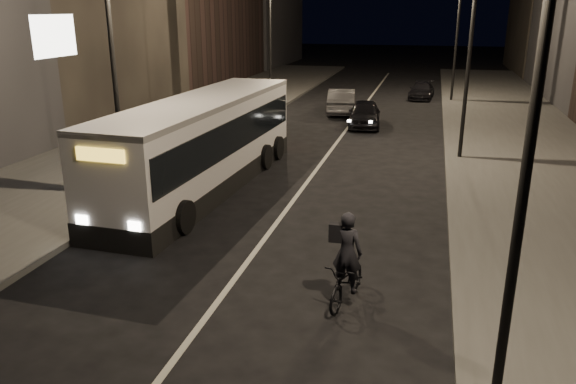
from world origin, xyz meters
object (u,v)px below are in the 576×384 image
Objects in this scene: car_near at (365,114)px; car_far at (422,91)px; city_bus at (203,140)px; cyclist_on_bicycle at (347,273)px; streetlight_right_near at (519,71)px; streetlight_right_mid at (465,29)px; streetlight_right_far at (454,21)px; streetlight_left_far at (274,22)px; car_mid at (342,101)px; streetlight_left_near at (118,35)px.

car_near is 11.24m from car_far.
cyclist_on_bicycle is (6.18, -7.04, -1.02)m from city_bus.
streetlight_right_mid is at bearing 90.00° from streetlight_right_near.
streetlight_right_far and streetlight_left_far have the same top height.
car_mid is at bearing -118.74° from car_far.
streetlight_right_mid is at bearing -43.16° from streetlight_left_far.
cyclist_on_bicycle is (8.09, -5.24, -4.64)m from streetlight_left_near.
cyclist_on_bicycle reaches higher than car_near.
streetlight_right_near reaches higher than city_bus.
city_bus is 13.14m from car_near.
car_mid reaches higher than car_near.
car_near is (6.13, -3.79, -4.66)m from streetlight_left_far.
city_bus is 24.36m from car_far.
cyclist_on_bicycle is at bearing -32.92° from streetlight_left_near.
car_mid is (4.29, -0.09, -4.61)m from streetlight_left_far.
streetlight_right_near is at bearing 96.76° from car_mid.
city_bus is 3.06× the size of car_far.
streetlight_left_far is (-10.66, 10.00, 0.00)m from streetlight_right_mid.
car_near is at bearing 126.12° from streetlight_right_mid.
car_far is (-1.77, 17.11, -4.79)m from streetlight_right_mid.
streetlight_right_near is 32.00m from streetlight_right_far.
car_mid is (4.29, 17.91, -4.61)m from streetlight_left_near.
streetlight_right_near is 13.64m from city_bus.
streetlight_right_near is 23.14m from car_near.
car_mid is 1.16× the size of car_far.
city_bus reaches higher than car_mid.
streetlight_left_far is at bearing 120.89° from cyclist_on_bicycle.
streetlight_right_far is 9.95m from car_mid.
streetlight_right_near is 2.07× the size of car_far.
streetlight_right_near is 33.50m from car_far.
streetlight_left_near is (-10.66, -24.00, 0.00)m from streetlight_right_far.
car_mid is (-6.38, -6.09, -4.61)m from streetlight_right_far.
cyclist_on_bicycle is (8.09, -23.24, -4.64)m from streetlight_left_far.
streetlight_right_mid is 8.99m from car_near.
streetlight_left_far reaches higher than cyclist_on_bicycle.
city_bus is at bearing -114.34° from car_near.
streetlight_right_near is 1.00× the size of streetlight_left_far.
car_mid is at bearing 76.54° from streetlight_left_near.
streetlight_left_far is 1.78× the size of car_mid.
cyclist_on_bicycle is at bearing -89.79° from car_near.
streetlight_right_near is 5.98m from cyclist_on_bicycle.
streetlight_left_near is 18.99m from car_mid.
streetlight_left_near is at bearing -113.96° from streetlight_right_far.
cyclist_on_bicycle is at bearing -95.04° from streetlight_right_far.
car_mid is at bearing 103.83° from streetlight_right_near.
car_mid is (-6.38, 25.91, -4.61)m from streetlight_right_near.
streetlight_right_mid is 11.32m from city_bus.
streetlight_right_near is at bearing -35.29° from cyclist_on_bicycle.
streetlight_right_mid is 13.33m from streetlight_left_near.
streetlight_right_far and streetlight_left_near have the same top height.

